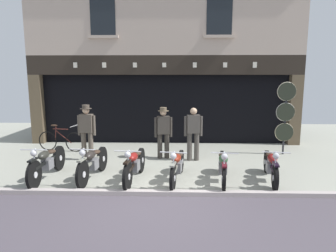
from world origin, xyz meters
The scene contains 15 objects.
ground centered at (0.00, -0.98, -0.04)m, with size 22.13×22.00×0.18m.
shop_facade centered at (0.00, 7.02, 1.69)m, with size 10.43×4.42×6.16m.
motorcycle_far_left centered at (-2.80, 1.06, 0.43)m, with size 0.62×2.12×0.93m.
motorcycle_left centered at (-1.65, 1.09, 0.43)m, with size 0.62×2.01×0.93m.
motorcycle_center_left centered at (-0.57, 0.97, 0.43)m, with size 0.62×2.02×0.92m.
motorcycle_center centered at (0.48, 0.98, 0.41)m, with size 0.62×1.98×0.90m.
motorcycle_center_right centered at (1.60, 0.97, 0.41)m, with size 0.62×1.96×0.89m.
motorcycle_right centered at (2.78, 1.04, 0.41)m, with size 0.62×1.93×0.89m.
salesman_left centered at (-2.28, 2.81, 0.96)m, with size 0.56×0.35×1.71m.
shopkeeper_center centered at (0.04, 3.08, 0.89)m, with size 0.55×0.34×1.61m.
salesman_right centered at (0.97, 2.87, 0.90)m, with size 0.56×0.26×1.63m.
tyre_sign_pole centered at (3.99, 3.68, 1.38)m, with size 0.61×0.06×2.38m.
advert_board_near centered at (-2.71, 5.40, 1.68)m, with size 0.67×0.03×0.91m.
advert_board_far centered at (-3.86, 5.40, 1.73)m, with size 0.68×0.03×1.09m.
leaning_bicycle centered at (-3.54, 3.94, 0.37)m, with size 1.68×0.50×0.93m.
Camera 1 is at (0.46, -6.27, 2.61)m, focal length 32.70 mm.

